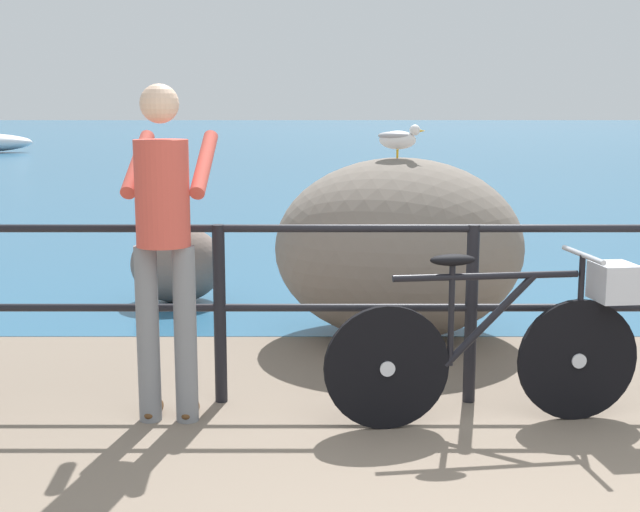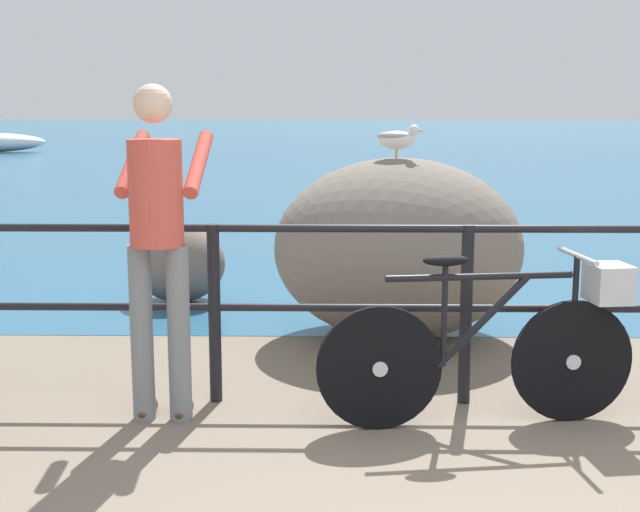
% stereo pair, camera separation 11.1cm
% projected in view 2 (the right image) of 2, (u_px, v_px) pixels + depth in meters
% --- Properties ---
extents(ground_plane, '(120.00, 120.00, 0.10)m').
position_uv_depth(ground_plane, '(363.00, 171.00, 22.72)').
color(ground_plane, '#756656').
extents(sea_surface, '(120.00, 90.00, 0.01)m').
position_uv_depth(sea_surface, '(347.00, 134.00, 50.64)').
color(sea_surface, '#285B7F').
rests_on(sea_surface, ground_plane).
extents(promenade_railing, '(8.56, 0.07, 1.02)m').
position_uv_depth(promenade_railing, '(467.00, 293.00, 4.83)').
color(promenade_railing, black).
rests_on(promenade_railing, ground_plane).
extents(bicycle, '(1.69, 0.48, 0.92)m').
position_uv_depth(bicycle, '(505.00, 339.00, 4.53)').
color(bicycle, black).
rests_on(bicycle, ground_plane).
extents(person_at_railing, '(0.46, 0.64, 1.78)m').
position_uv_depth(person_at_railing, '(158.00, 237.00, 4.52)').
color(person_at_railing, slate).
rests_on(person_at_railing, ground_plane).
extents(breakwater_boulder_main, '(1.79, 1.52, 1.30)m').
position_uv_depth(breakwater_boulder_main, '(398.00, 248.00, 6.24)').
color(breakwater_boulder_main, slate).
rests_on(breakwater_boulder_main, ground).
extents(breakwater_boulder_left, '(0.79, 0.67, 0.66)m').
position_uv_depth(breakwater_boulder_left, '(179.00, 263.00, 7.42)').
color(breakwater_boulder_left, '#716056').
rests_on(breakwater_boulder_left, ground).
extents(seagull, '(0.34, 0.17, 0.23)m').
position_uv_depth(seagull, '(397.00, 138.00, 6.06)').
color(seagull, gold).
rests_on(seagull, breakwater_boulder_main).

